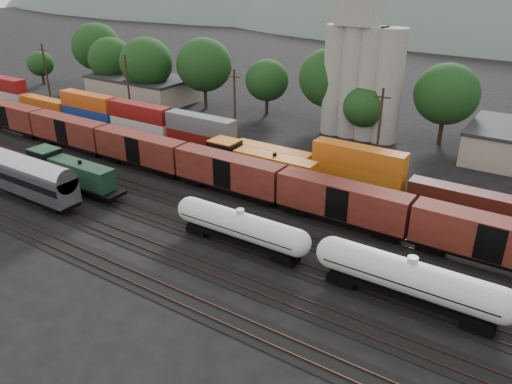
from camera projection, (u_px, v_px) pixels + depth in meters
The scene contains 13 objects.
ground at pixel (211, 211), 59.42m from camera, with size 600.00×600.00×0.00m, color black.
tracks at pixel (211, 210), 59.40m from camera, with size 180.00×33.20×0.20m.
green_locomotive at pixel (67, 171), 64.24m from camera, with size 16.83×2.97×4.45m.
tank_car_a at pixel (240, 227), 50.68m from camera, with size 15.90×2.85×4.17m.
tank_car_b at pixel (410, 279), 41.95m from camera, with size 17.26×3.09×4.52m.
passenger_coach at pixel (5, 168), 62.72m from camera, with size 24.79×3.06×5.63m.
orange_locomotive at pixel (254, 163), 66.13m from camera, with size 19.05×3.17×4.76m.
boxcar_string at pixel (229, 172), 62.37m from camera, with size 138.20×2.90×4.20m.
container_wall at pixel (284, 156), 69.17m from camera, with size 174.97×2.60×5.80m.
grain_silo at pixel (362, 69), 80.46m from camera, with size 13.40×5.00×29.00m.
industrial_sheds at pixel (374, 126), 81.86m from camera, with size 119.38×17.26×5.10m.
tree_band at pixel (305, 82), 87.71m from camera, with size 163.26×20.68×14.50m.
utility_poles at pixel (301, 117), 73.55m from camera, with size 122.20×0.36×12.00m.
Camera 1 is at (33.56, -41.44, 26.84)m, focal length 35.00 mm.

